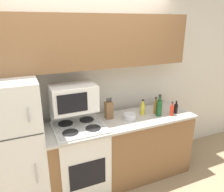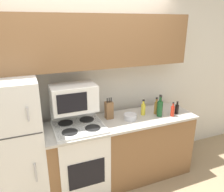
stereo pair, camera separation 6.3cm
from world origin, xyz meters
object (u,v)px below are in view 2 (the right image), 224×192
object	(u,v)px
bottle_cooking_spray	(143,109)
bottle_wine_green	(160,108)
refrigerator	(11,147)
bottle_vinegar	(156,107)
bowl	(130,117)
bottle_soy_sauce	(177,109)
bottle_hot_sauce	(173,111)
microwave	(74,98)
knife_block	(109,110)
stove	(80,158)

from	to	relation	value
bottle_cooking_spray	bottle_wine_green	bearing A→B (deg)	-33.15
refrigerator	bottle_vinegar	distance (m)	1.88
bowl	bottle_soy_sauce	distance (m)	0.69
bottle_vinegar	bottle_soy_sauce	xyz separation A→B (m)	(0.27, -0.10, -0.02)
bowl	bottle_cooking_spray	xyz separation A→B (m)	(0.23, 0.07, 0.05)
bottle_soy_sauce	bottle_cooking_spray	bearing A→B (deg)	162.60
refrigerator	bowl	distance (m)	1.47
refrigerator	bottle_wine_green	size ratio (longest dim) A/B	5.30
bottle_soy_sauce	bottle_hot_sauce	world-z (taller)	bottle_hot_sauce
microwave	bottle_hot_sauce	distance (m)	1.33
knife_block	bottle_cooking_spray	distance (m)	0.48
knife_block	bottle_vinegar	bearing A→B (deg)	-9.53
knife_block	bottle_soy_sauce	bearing A→B (deg)	-13.03
knife_block	bottle_vinegar	size ratio (longest dim) A/B	1.20
stove	bottle_soy_sauce	xyz separation A→B (m)	(1.36, -0.11, 0.51)
knife_block	bottle_soy_sauce	size ratio (longest dim) A/B	1.60
refrigerator	stove	bearing A→B (deg)	-4.51
bottle_cooking_spray	bottle_wine_green	world-z (taller)	bottle_wine_green
bottle_vinegar	refrigerator	bearing A→B (deg)	177.91
bottle_vinegar	bottle_cooking_spray	world-z (taller)	bottle_vinegar
microwave	bottle_soy_sauce	bearing A→B (deg)	-8.98
microwave	knife_block	world-z (taller)	microwave
stove	knife_block	world-z (taller)	knife_block
microwave	bottle_wine_green	world-z (taller)	microwave
microwave	bottle_wine_green	xyz separation A→B (m)	(1.12, -0.20, -0.23)
bottle_hot_sauce	refrigerator	bearing A→B (deg)	173.78
microwave	bowl	xyz separation A→B (m)	(0.70, -0.15, -0.31)
stove	microwave	xyz separation A→B (m)	(-0.02, 0.11, 0.78)
refrigerator	bottle_hot_sauce	size ratio (longest dim) A/B	7.95
stove	bottle_hot_sauce	bearing A→B (deg)	-7.28
bottle_cooking_spray	bottle_wine_green	distance (m)	0.22
bottle_vinegar	bottle_soy_sauce	bearing A→B (deg)	-21.14
bottle_wine_green	bottle_cooking_spray	bearing A→B (deg)	146.85
bottle_wine_green	refrigerator	bearing A→B (deg)	175.38
knife_block	bowl	distance (m)	0.29
bottle_hot_sauce	microwave	bearing A→B (deg)	168.14
bottle_soy_sauce	bottle_hot_sauce	bearing A→B (deg)	-155.72
knife_block	stove	bearing A→B (deg)	-166.68
microwave	bottle_cooking_spray	xyz separation A→B (m)	(0.93, -0.08, -0.26)
bowl	bottle_hot_sauce	bearing A→B (deg)	-11.91
microwave	knife_block	distance (m)	0.51
stove	bottle_vinegar	xyz separation A→B (m)	(1.09, -0.01, 0.53)
knife_block	bottle_vinegar	distance (m)	0.67
knife_block	bottle_wine_green	bearing A→B (deg)	-16.35
refrigerator	bottle_soy_sauce	world-z (taller)	refrigerator
bottle_soy_sauce	knife_block	bearing A→B (deg)	166.97
microwave	knife_block	size ratio (longest dim) A/B	1.87
stove	bottle_cooking_spray	world-z (taller)	bottle_cooking_spray
refrigerator	stove	xyz separation A→B (m)	(0.77, -0.06, -0.31)
bottle_cooking_spray	bottle_wine_green	size ratio (longest dim) A/B	0.73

